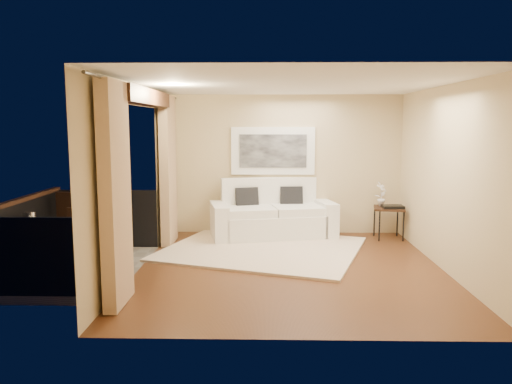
{
  "coord_description": "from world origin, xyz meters",
  "views": [
    {
      "loc": [
        -0.35,
        -7.23,
        2.13
      ],
      "look_at": [
        -0.53,
        0.72,
        1.05
      ],
      "focal_mm": 35.0,
      "sensor_mm": 36.0,
      "label": 1
    }
  ],
  "objects_px": {
    "ice_bucket": "(29,219)",
    "balcony_chair_far": "(73,217)",
    "orchid": "(381,194)",
    "sofa": "(272,217)",
    "balcony_chair_near": "(81,235)",
    "bistro_table": "(35,232)",
    "side_table": "(389,210)"
  },
  "relations": [
    {
      "from": "side_table",
      "to": "bistro_table",
      "type": "relative_size",
      "value": 0.91
    },
    {
      "from": "sofa",
      "to": "balcony_chair_near",
      "type": "xyz_separation_m",
      "value": [
        -2.79,
        -2.3,
        0.15
      ]
    },
    {
      "from": "sofa",
      "to": "balcony_chair_far",
      "type": "height_order",
      "value": "sofa"
    },
    {
      "from": "balcony_chair_near",
      "to": "balcony_chair_far",
      "type": "bearing_deg",
      "value": 106.94
    },
    {
      "from": "side_table",
      "to": "orchid",
      "type": "bearing_deg",
      "value": 131.06
    },
    {
      "from": "balcony_chair_far",
      "to": "balcony_chair_near",
      "type": "height_order",
      "value": "balcony_chair_far"
    },
    {
      "from": "orchid",
      "to": "balcony_chair_far",
      "type": "distance_m",
      "value": 5.55
    },
    {
      "from": "orchid",
      "to": "sofa",
      "type": "bearing_deg",
      "value": -178.97
    },
    {
      "from": "side_table",
      "to": "orchid",
      "type": "height_order",
      "value": "orchid"
    },
    {
      "from": "balcony_chair_far",
      "to": "bistro_table",
      "type": "bearing_deg",
      "value": 97.62
    },
    {
      "from": "balcony_chair_near",
      "to": "orchid",
      "type": "bearing_deg",
      "value": 15.86
    },
    {
      "from": "orchid",
      "to": "side_table",
      "type": "bearing_deg",
      "value": -48.94
    },
    {
      "from": "side_table",
      "to": "balcony_chair_far",
      "type": "relative_size",
      "value": 0.62
    },
    {
      "from": "side_table",
      "to": "balcony_chair_far",
      "type": "distance_m",
      "value": 5.64
    },
    {
      "from": "balcony_chair_near",
      "to": "ice_bucket",
      "type": "relative_size",
      "value": 4.67
    },
    {
      "from": "balcony_chair_near",
      "to": "sofa",
      "type": "bearing_deg",
      "value": 29.62
    },
    {
      "from": "sofa",
      "to": "balcony_chair_far",
      "type": "xyz_separation_m",
      "value": [
        -3.35,
        -1.2,
        0.21
      ]
    },
    {
      "from": "balcony_chair_far",
      "to": "ice_bucket",
      "type": "distance_m",
      "value": 1.11
    },
    {
      "from": "orchid",
      "to": "balcony_chair_far",
      "type": "bearing_deg",
      "value": -167.07
    },
    {
      "from": "sofa",
      "to": "orchid",
      "type": "height_order",
      "value": "sofa"
    },
    {
      "from": "sofa",
      "to": "side_table",
      "type": "height_order",
      "value": "sofa"
    },
    {
      "from": "balcony_chair_near",
      "to": "ice_bucket",
      "type": "distance_m",
      "value": 0.8
    },
    {
      "from": "balcony_chair_far",
      "to": "ice_bucket",
      "type": "relative_size",
      "value": 5.14
    },
    {
      "from": "bistro_table",
      "to": "ice_bucket",
      "type": "relative_size",
      "value": 3.5
    },
    {
      "from": "ice_bucket",
      "to": "balcony_chair_far",
      "type": "bearing_deg",
      "value": 78.99
    },
    {
      "from": "bistro_table",
      "to": "orchid",
      "type": "bearing_deg",
      "value": 23.53
    },
    {
      "from": "side_table",
      "to": "ice_bucket",
      "type": "relative_size",
      "value": 3.19
    },
    {
      "from": "orchid",
      "to": "ice_bucket",
      "type": "relative_size",
      "value": 2.3
    },
    {
      "from": "ice_bucket",
      "to": "bistro_table",
      "type": "bearing_deg",
      "value": -37.37
    },
    {
      "from": "ice_bucket",
      "to": "orchid",
      "type": "bearing_deg",
      "value": 22.38
    },
    {
      "from": "bistro_table",
      "to": "ice_bucket",
      "type": "bearing_deg",
      "value": 142.63
    },
    {
      "from": "orchid",
      "to": "bistro_table",
      "type": "relative_size",
      "value": 0.66
    }
  ]
}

